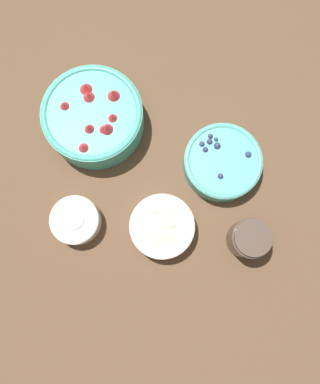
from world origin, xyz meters
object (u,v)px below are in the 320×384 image
Objects in this scene: bowl_strawberries at (94,117)px; bowl_bananas at (162,227)px; bowl_blueberries at (222,162)px; jar_chocolate at (249,239)px; bowl_cream at (76,220)px.

bowl_strawberries is 0.30m from bowl_bananas.
bowl_blueberries is 1.24× the size of bowl_bananas.
jar_chocolate reaches higher than bowl_blueberries.
bowl_blueberries is 0.21m from bowl_bananas.
bowl_bananas is at bearing 25.94° from bowl_cream.
bowl_cream is at bearing -127.96° from bowl_blueberries.
bowl_blueberries is at bearing 10.78° from bowl_strawberries.
jar_chocolate reaches higher than bowl_cream.
jar_chocolate reaches higher than bowl_bananas.
bowl_bananas is at bearing -103.02° from bowl_blueberries.
bowl_strawberries is at bearing -169.22° from bowl_blueberries.
bowl_bananas is (0.27, -0.14, -0.02)m from bowl_strawberries.
bowl_bananas is (-0.05, -0.20, -0.00)m from bowl_blueberries.
bowl_bananas is 1.65× the size of jar_chocolate.
bowl_blueberries is 0.36m from bowl_cream.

